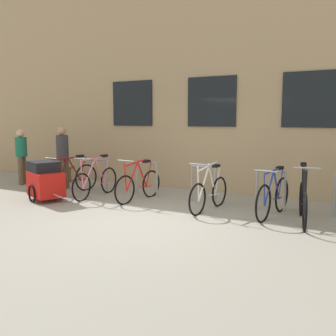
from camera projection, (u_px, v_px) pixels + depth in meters
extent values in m
plane|color=gray|center=(147.00, 220.00, 6.90)|extent=(42.00, 42.00, 0.00)
cube|color=tan|center=(250.00, 77.00, 12.26)|extent=(28.00, 6.82, 6.52)
cube|color=black|center=(132.00, 104.00, 10.49)|extent=(1.30, 0.04, 1.25)
cube|color=black|center=(211.00, 102.00, 9.38)|extent=(1.30, 0.04, 1.25)
cube|color=black|center=(312.00, 99.00, 8.26)|extent=(1.30, 0.04, 1.25)
cylinder|color=gray|center=(89.00, 174.00, 9.88)|extent=(0.05, 0.05, 0.81)
cylinder|color=gray|center=(107.00, 176.00, 9.61)|extent=(0.05, 0.05, 0.81)
cylinder|color=gray|center=(98.00, 160.00, 9.69)|extent=(0.57, 0.05, 0.05)
cylinder|color=gray|center=(137.00, 179.00, 9.18)|extent=(0.05, 0.05, 0.81)
cylinder|color=gray|center=(157.00, 180.00, 8.92)|extent=(0.05, 0.05, 0.81)
cylinder|color=gray|center=(146.00, 163.00, 8.99)|extent=(0.57, 0.05, 0.05)
cylinder|color=gray|center=(192.00, 183.00, 8.48)|extent=(0.05, 0.05, 0.81)
cylinder|color=gray|center=(215.00, 186.00, 8.22)|extent=(0.05, 0.05, 0.81)
cylinder|color=gray|center=(204.00, 167.00, 8.30)|extent=(0.57, 0.05, 0.05)
cylinder|color=gray|center=(257.00, 189.00, 7.79)|extent=(0.05, 0.05, 0.81)
cylinder|color=gray|center=(285.00, 192.00, 7.52)|extent=(0.05, 0.05, 0.81)
cylinder|color=gray|center=(271.00, 171.00, 7.60)|extent=(0.57, 0.05, 0.05)
cylinder|color=gray|center=(334.00, 196.00, 7.09)|extent=(0.05, 0.05, 0.81)
torus|color=black|center=(219.00, 192.00, 8.02)|extent=(0.11, 0.66, 0.66)
torus|color=black|center=(197.00, 200.00, 7.24)|extent=(0.11, 0.66, 0.66)
cylinder|color=silver|center=(204.00, 182.00, 7.42)|extent=(0.09, 0.46, 0.73)
cylinder|color=silver|center=(213.00, 182.00, 7.72)|extent=(0.07, 0.33, 0.62)
cylinder|color=silver|center=(208.00, 167.00, 7.50)|extent=(0.12, 0.73, 0.14)
cylinder|color=silver|center=(214.00, 195.00, 7.83)|extent=(0.08, 0.48, 0.07)
cylinder|color=silver|center=(218.00, 180.00, 7.91)|extent=(0.05, 0.20, 0.56)
cylinder|color=silver|center=(198.00, 183.00, 7.22)|extent=(0.04, 0.08, 0.66)
cube|color=black|center=(216.00, 166.00, 7.80)|extent=(0.12, 0.21, 0.06)
cylinder|color=gray|center=(199.00, 164.00, 7.19)|extent=(0.44, 0.07, 0.03)
torus|color=black|center=(151.00, 184.00, 8.95)|extent=(0.12, 0.67, 0.67)
torus|color=black|center=(125.00, 190.00, 8.17)|extent=(0.12, 0.67, 0.67)
cylinder|color=red|center=(132.00, 176.00, 8.35)|extent=(0.09, 0.46, 0.69)
cylinder|color=red|center=(143.00, 176.00, 8.65)|extent=(0.07, 0.34, 0.60)
cylinder|color=red|center=(137.00, 162.00, 8.43)|extent=(0.12, 0.74, 0.12)
cylinder|color=red|center=(145.00, 186.00, 8.76)|extent=(0.08, 0.48, 0.07)
cylinder|color=red|center=(149.00, 173.00, 8.84)|extent=(0.05, 0.20, 0.55)
cylinder|color=red|center=(125.00, 176.00, 8.15)|extent=(0.04, 0.08, 0.62)
cube|color=black|center=(146.00, 161.00, 8.73)|extent=(0.12, 0.21, 0.06)
cylinder|color=gray|center=(126.00, 161.00, 8.12)|extent=(0.44, 0.08, 0.03)
torus|color=black|center=(86.00, 178.00, 9.77)|extent=(0.17, 0.71, 0.71)
torus|color=black|center=(50.00, 183.00, 8.92)|extent=(0.17, 0.71, 0.71)
cylinder|color=maroon|center=(60.00, 171.00, 9.12)|extent=(0.13, 0.52, 0.64)
cylinder|color=maroon|center=(75.00, 170.00, 9.46)|extent=(0.11, 0.40, 0.63)
cylinder|color=maroon|center=(66.00, 158.00, 9.22)|extent=(0.19, 0.86, 0.05)
cylinder|color=maroon|center=(78.00, 180.00, 9.56)|extent=(0.12, 0.55, 0.07)
cylinder|color=maroon|center=(83.00, 168.00, 9.67)|extent=(0.06, 0.20, 0.57)
cylinder|color=maroon|center=(51.00, 171.00, 8.90)|extent=(0.04, 0.08, 0.57)
cube|color=black|center=(80.00, 156.00, 9.56)|extent=(0.13, 0.21, 0.06)
cylinder|color=gray|center=(51.00, 158.00, 8.88)|extent=(0.44, 0.11, 0.03)
torus|color=black|center=(301.00, 199.00, 7.26)|extent=(0.17, 0.67, 0.67)
torus|color=black|center=(305.00, 212.00, 6.23)|extent=(0.17, 0.67, 0.67)
cylinder|color=black|center=(305.00, 190.00, 6.47)|extent=(0.14, 0.52, 0.78)
cylinder|color=black|center=(303.00, 186.00, 6.88)|extent=(0.11, 0.39, 0.74)
cylinder|color=black|center=(305.00, 168.00, 6.59)|extent=(0.20, 0.85, 0.07)
cylinder|color=black|center=(302.00, 203.00, 7.01)|extent=(0.13, 0.54, 0.07)
cylinder|color=black|center=(302.00, 183.00, 7.13)|extent=(0.06, 0.20, 0.69)
cylinder|color=black|center=(306.00, 191.00, 6.21)|extent=(0.04, 0.08, 0.72)
cube|color=black|center=(303.00, 164.00, 7.00)|extent=(0.14, 0.22, 0.06)
cylinder|color=gray|center=(307.00, 168.00, 6.18)|extent=(0.44, 0.11, 0.03)
torus|color=black|center=(282.00, 195.00, 7.54)|extent=(0.14, 0.72, 0.72)
torus|color=black|center=(263.00, 204.00, 6.75)|extent=(0.14, 0.72, 0.72)
cylinder|color=#233893|center=(269.00, 188.00, 6.93)|extent=(0.10, 0.47, 0.64)
cylinder|color=#233893|center=(276.00, 185.00, 7.24)|extent=(0.08, 0.35, 0.61)
cylinder|color=#233893|center=(273.00, 171.00, 7.02)|extent=(0.14, 0.76, 0.06)
cylinder|color=#233893|center=(277.00, 198.00, 7.35)|extent=(0.09, 0.50, 0.07)
cylinder|color=#233893|center=(281.00, 182.00, 7.44)|extent=(0.05, 0.20, 0.55)
cylinder|color=#233893|center=(264.00, 188.00, 6.73)|extent=(0.04, 0.08, 0.57)
cube|color=black|center=(280.00, 168.00, 7.32)|extent=(0.13, 0.21, 0.06)
cylinder|color=gray|center=(265.00, 171.00, 6.71)|extent=(0.44, 0.09, 0.03)
torus|color=black|center=(109.00, 180.00, 9.47)|extent=(0.07, 0.67, 0.67)
torus|color=black|center=(81.00, 187.00, 8.49)|extent=(0.07, 0.67, 0.67)
cylinder|color=pink|center=(89.00, 173.00, 8.72)|extent=(0.06, 0.53, 0.69)
cylinder|color=pink|center=(100.00, 171.00, 9.11)|extent=(0.05, 0.40, 0.68)
cylinder|color=pink|center=(94.00, 159.00, 8.84)|extent=(0.07, 0.86, 0.04)
cylinder|color=pink|center=(103.00, 183.00, 9.23)|extent=(0.05, 0.55, 0.07)
cylinder|color=pink|center=(106.00, 169.00, 9.35)|extent=(0.03, 0.20, 0.62)
cylinder|color=pink|center=(82.00, 174.00, 8.47)|extent=(0.03, 0.08, 0.63)
cube|color=black|center=(104.00, 156.00, 9.22)|extent=(0.11, 0.20, 0.06)
cylinder|color=gray|center=(82.00, 159.00, 8.45)|extent=(0.44, 0.04, 0.03)
cube|color=red|center=(46.00, 184.00, 8.54)|extent=(1.06, 0.91, 0.56)
cube|color=black|center=(44.00, 166.00, 8.56)|extent=(0.85, 0.79, 0.24)
torus|color=black|center=(60.00, 191.00, 8.77)|extent=(0.40, 0.21, 0.42)
torus|color=black|center=(32.00, 194.00, 8.36)|extent=(0.40, 0.21, 0.42)
cylinder|color=gray|center=(58.00, 196.00, 8.00)|extent=(0.52, 0.25, 0.03)
cube|color=brown|center=(49.00, 166.00, 11.19)|extent=(1.66, 0.40, 0.05)
cube|color=brown|center=(34.00, 173.00, 11.53)|extent=(0.08, 0.36, 0.43)
cube|color=brown|center=(66.00, 176.00, 10.91)|extent=(0.08, 0.36, 0.43)
cylinder|color=brown|center=(24.00, 170.00, 10.77)|extent=(0.14, 0.14, 0.81)
cylinder|color=brown|center=(21.00, 171.00, 10.55)|extent=(0.14, 0.14, 0.81)
cylinder|color=#19664C|center=(21.00, 147.00, 10.57)|extent=(0.32, 0.32, 0.55)
sphere|color=#D1A889|center=(20.00, 133.00, 10.52)|extent=(0.22, 0.22, 0.22)
cylinder|color=brown|center=(60.00, 175.00, 9.87)|extent=(0.14, 0.14, 0.81)
cylinder|color=brown|center=(66.00, 173.00, 10.06)|extent=(0.14, 0.14, 0.81)
cylinder|color=#333338|center=(62.00, 147.00, 9.87)|extent=(0.32, 0.32, 0.64)
sphere|color=tan|center=(62.00, 131.00, 9.81)|extent=(0.22, 0.22, 0.22)
cube|color=maroon|center=(34.00, 184.00, 9.54)|extent=(0.34, 0.31, 0.44)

